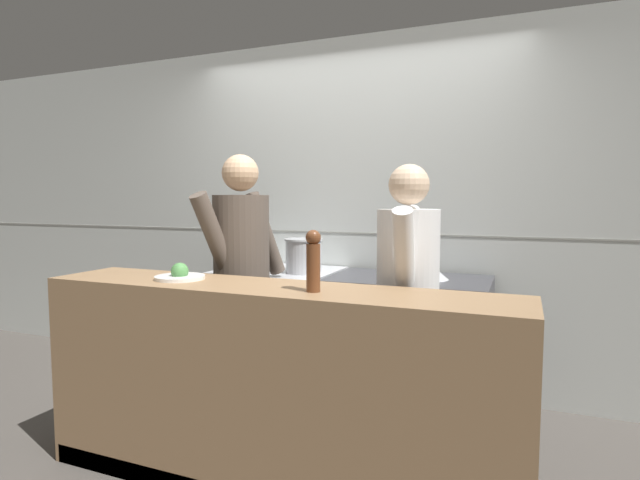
{
  "coord_description": "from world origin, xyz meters",
  "views": [
    {
      "loc": [
        1.21,
        -2.26,
        1.41
      ],
      "look_at": [
        0.03,
        0.62,
        1.15
      ],
      "focal_mm": 28.0,
      "sensor_mm": 36.0,
      "label": 1
    }
  ],
  "objects_px": {
    "plated_dish_main": "(180,275)",
    "chef_head_cook": "(242,277)",
    "sauce_pot": "(304,255)",
    "mixing_bowl_steel": "(431,272)",
    "chef_sous": "(407,300)",
    "oven_range": "(278,330)",
    "stock_pot": "(248,255)",
    "pepper_mill": "(313,259)"
  },
  "relations": [
    {
      "from": "mixing_bowl_steel",
      "to": "chef_head_cook",
      "type": "distance_m",
      "value": 1.2
    },
    {
      "from": "sauce_pot",
      "to": "plated_dish_main",
      "type": "height_order",
      "value": "sauce_pot"
    },
    {
      "from": "sauce_pot",
      "to": "plated_dish_main",
      "type": "bearing_deg",
      "value": -101.81
    },
    {
      "from": "chef_head_cook",
      "to": "mixing_bowl_steel",
      "type": "bearing_deg",
      "value": 45.67
    },
    {
      "from": "sauce_pot",
      "to": "chef_head_cook",
      "type": "relative_size",
      "value": 0.16
    },
    {
      "from": "sauce_pot",
      "to": "pepper_mill",
      "type": "distance_m",
      "value": 1.25
    },
    {
      "from": "sauce_pot",
      "to": "chef_sous",
      "type": "relative_size",
      "value": 0.17
    },
    {
      "from": "stock_pot",
      "to": "plated_dish_main",
      "type": "height_order",
      "value": "stock_pot"
    },
    {
      "from": "chef_sous",
      "to": "sauce_pot",
      "type": "bearing_deg",
      "value": 138.61
    },
    {
      "from": "chef_head_cook",
      "to": "pepper_mill",
      "type": "bearing_deg",
      "value": -22.54
    },
    {
      "from": "chef_sous",
      "to": "plated_dish_main",
      "type": "bearing_deg",
      "value": -163.33
    },
    {
      "from": "stock_pot",
      "to": "oven_range",
      "type": "bearing_deg",
      "value": 9.75
    },
    {
      "from": "mixing_bowl_steel",
      "to": "plated_dish_main",
      "type": "xyz_separation_m",
      "value": [
        -1.09,
        -1.12,
        0.08
      ]
    },
    {
      "from": "chef_sous",
      "to": "pepper_mill",
      "type": "bearing_deg",
      "value": -127.11
    },
    {
      "from": "oven_range",
      "to": "mixing_bowl_steel",
      "type": "bearing_deg",
      "value": -0.01
    },
    {
      "from": "chef_head_cook",
      "to": "chef_sous",
      "type": "xyz_separation_m",
      "value": [
        1.04,
        -0.06,
        -0.05
      ]
    },
    {
      "from": "sauce_pot",
      "to": "mixing_bowl_steel",
      "type": "bearing_deg",
      "value": 3.66
    },
    {
      "from": "plated_dish_main",
      "to": "chef_head_cook",
      "type": "relative_size",
      "value": 0.15
    },
    {
      "from": "stock_pot",
      "to": "sauce_pot",
      "type": "bearing_deg",
      "value": -2.26
    },
    {
      "from": "sauce_pot",
      "to": "pepper_mill",
      "type": "bearing_deg",
      "value": -63.85
    },
    {
      "from": "oven_range",
      "to": "pepper_mill",
      "type": "xyz_separation_m",
      "value": [
        0.78,
        -1.18,
        0.69
      ]
    },
    {
      "from": "stock_pot",
      "to": "plated_dish_main",
      "type": "xyz_separation_m",
      "value": [
        0.23,
        -1.08,
        0.02
      ]
    },
    {
      "from": "sauce_pot",
      "to": "mixing_bowl_steel",
      "type": "relative_size",
      "value": 1.17
    },
    {
      "from": "sauce_pot",
      "to": "chef_head_cook",
      "type": "xyz_separation_m",
      "value": [
        -0.18,
        -0.53,
        -0.09
      ]
    },
    {
      "from": "pepper_mill",
      "to": "chef_head_cook",
      "type": "relative_size",
      "value": 0.17
    },
    {
      "from": "sauce_pot",
      "to": "mixing_bowl_steel",
      "type": "xyz_separation_m",
      "value": [
        0.87,
        0.06,
        -0.08
      ]
    },
    {
      "from": "plated_dish_main",
      "to": "chef_sous",
      "type": "xyz_separation_m",
      "value": [
        1.08,
        0.47,
        -0.13
      ]
    },
    {
      "from": "sauce_pot",
      "to": "chef_sous",
      "type": "height_order",
      "value": "chef_sous"
    },
    {
      "from": "plated_dish_main",
      "to": "oven_range",
      "type": "bearing_deg",
      "value": 90.53
    },
    {
      "from": "mixing_bowl_steel",
      "to": "stock_pot",
      "type": "bearing_deg",
      "value": -178.37
    },
    {
      "from": "chef_head_cook",
      "to": "chef_sous",
      "type": "height_order",
      "value": "chef_head_cook"
    },
    {
      "from": "chef_head_cook",
      "to": "plated_dish_main",
      "type": "bearing_deg",
      "value": -77.98
    },
    {
      "from": "oven_range",
      "to": "plated_dish_main",
      "type": "distance_m",
      "value": 1.25
    },
    {
      "from": "plated_dish_main",
      "to": "sauce_pot",
      "type": "bearing_deg",
      "value": 78.19
    },
    {
      "from": "stock_pot",
      "to": "mixing_bowl_steel",
      "type": "relative_size",
      "value": 1.22
    },
    {
      "from": "plated_dish_main",
      "to": "chef_head_cook",
      "type": "distance_m",
      "value": 0.54
    },
    {
      "from": "mixing_bowl_steel",
      "to": "pepper_mill",
      "type": "height_order",
      "value": "pepper_mill"
    },
    {
      "from": "sauce_pot",
      "to": "mixing_bowl_steel",
      "type": "height_order",
      "value": "sauce_pot"
    },
    {
      "from": "chef_sous",
      "to": "stock_pot",
      "type": "bearing_deg",
      "value": 148.25
    },
    {
      "from": "mixing_bowl_steel",
      "to": "chef_sous",
      "type": "height_order",
      "value": "chef_sous"
    },
    {
      "from": "oven_range",
      "to": "sauce_pot",
      "type": "distance_m",
      "value": 0.62
    },
    {
      "from": "pepper_mill",
      "to": "chef_head_cook",
      "type": "bearing_deg",
      "value": 140.85
    }
  ]
}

